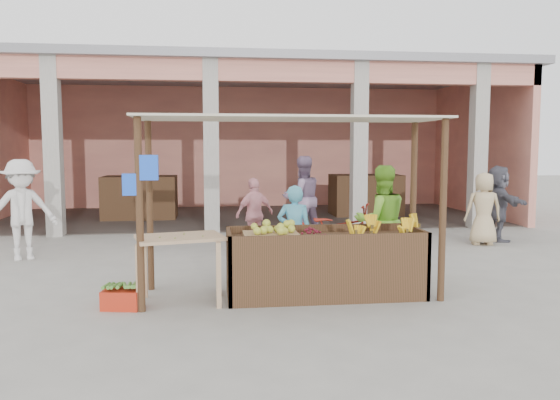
{
  "coord_description": "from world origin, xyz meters",
  "views": [
    {
      "loc": [
        -0.98,
        -7.08,
        1.98
      ],
      "look_at": [
        0.05,
        1.2,
        1.18
      ],
      "focal_mm": 35.0,
      "sensor_mm": 36.0,
      "label": 1
    }
  ],
  "objects": [
    {
      "name": "plantain_bundle",
      "position": [
        -2.1,
        -0.28,
        0.28
      ],
      "size": [
        0.37,
        0.26,
        0.07
      ],
      "primitive_type": null,
      "color": "#4E8530",
      "rests_on": "red_crate"
    },
    {
      "name": "stall_awning",
      "position": [
        -0.01,
        0.06,
        1.98
      ],
      "size": [
        4.09,
        1.35,
        2.39
      ],
      "color": "#533221",
      "rests_on": "ground"
    },
    {
      "name": "shopper_d",
      "position": [
        5.07,
        3.83,
        0.85
      ],
      "size": [
        0.69,
        1.59,
        1.7
      ],
      "primitive_type": "imported",
      "rotation": [
        0.0,
        0.0,
        1.6
      ],
      "color": "#4F4F5B",
      "rests_on": "ground"
    },
    {
      "name": "ground",
      "position": [
        0.0,
        0.0,
        0.0
      ],
      "size": [
        60.0,
        60.0,
        0.0
      ],
      "primitive_type": "plane",
      "color": "gray",
      "rests_on": "ground"
    },
    {
      "name": "shopper_f",
      "position": [
        0.94,
        4.46,
        0.99
      ],
      "size": [
        1.07,
        0.78,
        1.98
      ],
      "primitive_type": "imported",
      "rotation": [
        0.0,
        0.0,
        3.39
      ],
      "color": "gray",
      "rests_on": "ground"
    },
    {
      "name": "banana_heap",
      "position": [
        1.33,
        -0.05,
        0.91
      ],
      "size": [
        1.18,
        0.64,
        0.21
      ],
      "primitive_type": null,
      "color": "yellow",
      "rests_on": "fruit_stall"
    },
    {
      "name": "berry_heap",
      "position": [
        0.29,
        -0.01,
        0.87
      ],
      "size": [
        0.45,
        0.37,
        0.14
      ],
      "primitive_type": "ellipsoid",
      "color": "maroon",
      "rests_on": "fruit_stall"
    },
    {
      "name": "side_table",
      "position": [
        -1.4,
        -0.12,
        0.72
      ],
      "size": [
        1.21,
        0.95,
        0.87
      ],
      "rotation": [
        0.0,
        0.0,
        0.24
      ],
      "color": "tan",
      "rests_on": "ground"
    },
    {
      "name": "motorcycle",
      "position": [
        1.17,
        2.26,
        0.53
      ],
      "size": [
        1.47,
        2.12,
        1.05
      ],
      "primitive_type": "imported",
      "rotation": [
        0.0,
        0.0,
        1.14
      ],
      "color": "maroon",
      "rests_on": "ground"
    },
    {
      "name": "red_crate",
      "position": [
        -2.1,
        -0.28,
        0.12
      ],
      "size": [
        0.51,
        0.41,
        0.24
      ],
      "primitive_type": "cube",
      "rotation": [
        0.0,
        0.0,
        -0.19
      ],
      "color": "red",
      "rests_on": "ground"
    },
    {
      "name": "melon_tray",
      "position": [
        -0.22,
        -0.01,
        0.89
      ],
      "size": [
        0.72,
        0.63,
        0.19
      ],
      "color": "#A88256",
      "rests_on": "fruit_stall"
    },
    {
      "name": "vendor_green",
      "position": [
        1.59,
        0.98,
        0.91
      ],
      "size": [
        0.89,
        0.53,
        1.81
      ],
      "primitive_type": "imported",
      "rotation": [
        0.0,
        0.0,
        3.17
      ],
      "color": "#7DC732",
      "rests_on": "ground"
    },
    {
      "name": "papaya_pile",
      "position": [
        -1.4,
        -0.12,
        0.96
      ],
      "size": [
        0.68,
        0.39,
        0.19
      ],
      "primitive_type": null,
      "color": "#4C882C",
      "rests_on": "side_table"
    },
    {
      "name": "shopper_a",
      "position": [
        -4.33,
        2.98,
        0.96
      ],
      "size": [
        1.38,
        1.07,
        1.93
      ],
      "primitive_type": "imported",
      "rotation": [
        0.0,
        0.0,
        0.41
      ],
      "color": "silver",
      "rests_on": "ground"
    },
    {
      "name": "market_building",
      "position": [
        0.05,
        8.93,
        2.7
      ],
      "size": [
        14.4,
        6.4,
        4.2
      ],
      "color": "#F1977E",
      "rests_on": "ground"
    },
    {
      "name": "produce_sacks",
      "position": [
        2.58,
        5.34,
        0.27
      ],
      "size": [
        0.88,
        0.66,
        0.54
      ],
      "color": "maroon",
      "rests_on": "ground"
    },
    {
      "name": "shopper_b",
      "position": [
        -0.17,
        3.44,
        0.75
      ],
      "size": [
        1.0,
        0.83,
        1.5
      ],
      "primitive_type": "imported",
      "rotation": [
        0.0,
        0.0,
        3.63
      ],
      "color": "pink",
      "rests_on": "ground"
    },
    {
      "name": "shopper_c",
      "position": [
        4.53,
        3.42,
        0.82
      ],
      "size": [
        0.88,
        0.65,
        1.65
      ],
      "primitive_type": "imported",
      "rotation": [
        0.0,
        0.0,
        2.96
      ],
      "color": "tan",
      "rests_on": "ground"
    },
    {
      "name": "fruit_stall",
      "position": [
        0.5,
        0.0,
        0.4
      ],
      "size": [
        2.6,
        0.95,
        0.8
      ],
      "primitive_type": "cube",
      "color": "#533221",
      "rests_on": "ground"
    },
    {
      "name": "vendor_blue",
      "position": [
        0.23,
        0.95,
        0.76
      ],
      "size": [
        0.66,
        0.55,
        1.53
      ],
      "primitive_type": "imported",
      "rotation": [
        0.0,
        0.0,
        2.89
      ],
      "color": "#52B2D3",
      "rests_on": "ground"
    }
  ]
}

